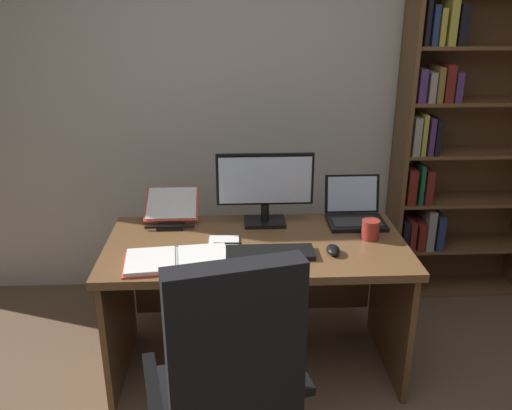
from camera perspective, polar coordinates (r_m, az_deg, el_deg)
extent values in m
cube|color=beige|center=(3.48, 0.18, 11.16)|extent=(4.99, 0.12, 2.56)
cube|color=brown|center=(2.68, 0.02, -4.44)|extent=(1.51, 0.75, 0.04)
cube|color=brown|center=(2.92, -14.47, -11.18)|extent=(0.03, 0.69, 0.70)
cube|color=brown|center=(2.98, 14.18, -10.47)|extent=(0.03, 0.69, 0.70)
cube|color=brown|center=(3.15, -0.30, -7.24)|extent=(1.39, 0.03, 0.49)
cube|color=brown|center=(3.49, 15.20, 5.41)|extent=(0.02, 0.29, 1.96)
cube|color=brown|center=(3.78, 21.03, 5.88)|extent=(0.91, 0.01, 1.96)
cube|color=brown|center=(4.00, 20.00, -8.13)|extent=(0.86, 0.27, 0.02)
cube|color=black|center=(3.79, 14.80, -6.83)|extent=(0.03, 0.22, 0.26)
cube|color=#512D66|center=(3.80, 15.41, -7.26)|extent=(0.04, 0.20, 0.20)
cube|color=black|center=(3.80, 16.25, -6.98)|extent=(0.04, 0.18, 0.25)
cube|color=brown|center=(3.86, 20.59, -3.94)|extent=(0.86, 0.27, 0.02)
cube|color=black|center=(3.64, 15.40, -2.90)|extent=(0.04, 0.18, 0.20)
cube|color=maroon|center=(3.67, 16.02, -2.80)|extent=(0.04, 0.21, 0.20)
cube|color=maroon|center=(3.69, 16.94, -2.93)|extent=(0.05, 0.19, 0.18)
cube|color=gray|center=(3.69, 17.83, -2.29)|extent=(0.05, 0.19, 0.27)
cube|color=navy|center=(3.73, 18.67, -2.44)|extent=(0.05, 0.23, 0.23)
cube|color=brown|center=(3.75, 21.21, 0.55)|extent=(0.86, 0.27, 0.02)
cube|color=maroon|center=(3.53, 16.03, 2.11)|extent=(0.05, 0.18, 0.23)
cube|color=#195633|center=(3.55, 16.96, 2.32)|extent=(0.03, 0.19, 0.25)
cube|color=maroon|center=(3.56, 17.73, 2.03)|extent=(0.05, 0.17, 0.22)
cube|color=brown|center=(3.65, 21.87, 5.29)|extent=(0.86, 0.27, 0.02)
cube|color=gray|center=(3.46, 16.38, 7.32)|extent=(0.04, 0.23, 0.23)
cube|color=gold|center=(3.47, 17.12, 7.43)|extent=(0.03, 0.21, 0.25)
cube|color=#512D66|center=(3.48, 17.86, 7.20)|extent=(0.03, 0.20, 0.23)
cube|color=black|center=(3.51, 18.40, 7.15)|extent=(0.03, 0.23, 0.22)
cube|color=brown|center=(3.59, 22.57, 10.24)|extent=(0.86, 0.27, 0.02)
cube|color=#512D66|center=(3.40, 16.94, 12.28)|extent=(0.04, 0.22, 0.20)
cube|color=gray|center=(3.40, 17.99, 12.00)|extent=(0.04, 0.18, 0.18)
cube|color=olive|center=(3.44, 18.63, 12.25)|extent=(0.04, 0.22, 0.20)
cube|color=maroon|center=(3.44, 19.65, 12.24)|extent=(0.05, 0.17, 0.22)
cube|color=#512D66|center=(3.47, 20.44, 11.87)|extent=(0.04, 0.19, 0.18)
cube|color=brown|center=(3.55, 23.31, 15.33)|extent=(0.86, 0.27, 0.02)
cube|color=black|center=(3.34, 17.60, 18.11)|extent=(0.03, 0.16, 0.25)
cube|color=navy|center=(3.38, 18.15, 17.85)|extent=(0.03, 0.22, 0.22)
cube|color=gold|center=(3.38, 18.93, 17.62)|extent=(0.03, 0.19, 0.21)
cube|color=gold|center=(3.40, 19.93, 17.92)|extent=(0.04, 0.18, 0.25)
cube|color=black|center=(3.43, 20.87, 17.60)|extent=(0.05, 0.19, 0.23)
cube|color=black|center=(2.27, -3.28, -20.08)|extent=(0.59, 0.58, 0.07)
cube|color=black|center=(1.89, -2.14, -15.49)|extent=(0.49, 0.20, 0.67)
cube|color=black|center=(2.16, -11.01, -18.59)|extent=(0.13, 0.39, 0.04)
cube|color=black|center=(2.25, 3.92, -16.40)|extent=(0.13, 0.39, 0.04)
cube|color=black|center=(2.90, 1.01, -1.81)|extent=(0.22, 0.16, 0.02)
cylinder|color=black|center=(2.88, 1.01, -0.80)|extent=(0.04, 0.04, 0.09)
cube|color=black|center=(2.82, 1.03, 2.78)|extent=(0.52, 0.02, 0.28)
cube|color=silver|center=(2.80, 1.05, 2.65)|extent=(0.49, 0.00, 0.25)
cube|color=black|center=(2.93, 10.69, -1.88)|extent=(0.30, 0.23, 0.02)
cube|color=#2D2D30|center=(2.91, 10.78, -1.78)|extent=(0.26, 0.12, 0.00)
cube|color=black|center=(3.02, 10.25, 1.20)|extent=(0.30, 0.05, 0.21)
cube|color=silver|center=(3.01, 10.27, 1.19)|extent=(0.27, 0.04, 0.19)
cube|color=black|center=(2.54, 1.58, -5.14)|extent=(0.42, 0.15, 0.02)
ellipsoid|color=black|center=(2.58, 8.26, -4.79)|extent=(0.06, 0.10, 0.04)
cube|color=black|center=(2.89, -9.13, -2.20)|extent=(0.14, 0.12, 0.01)
cube|color=black|center=(2.85, -9.23, -2.34)|extent=(0.26, 0.01, 0.01)
cube|color=#DB422D|center=(2.97, -8.99, 0.09)|extent=(0.29, 0.23, 0.12)
cube|color=white|center=(2.96, -9.01, 0.22)|extent=(0.27, 0.21, 0.11)
cube|color=#DB422D|center=(2.51, -11.23, -6.11)|extent=(0.27, 0.29, 0.01)
cube|color=#DB422D|center=(2.51, -5.68, -5.82)|extent=(0.27, 0.29, 0.01)
cube|color=white|center=(2.51, -11.25, -5.87)|extent=(0.25, 0.28, 0.02)
cube|color=white|center=(2.51, -5.69, -5.57)|extent=(0.25, 0.28, 0.02)
cylinder|color=#B7B7BC|center=(2.51, -8.47, -5.81)|extent=(0.04, 0.24, 0.02)
cube|color=white|center=(2.64, -3.48, -4.29)|extent=(0.15, 0.21, 0.01)
cylinder|color=black|center=(2.64, -3.05, -4.11)|extent=(0.14, 0.01, 0.01)
cylinder|color=maroon|center=(2.76, 12.17, -2.59)|extent=(0.09, 0.09, 0.10)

